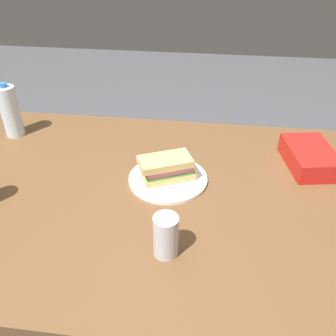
# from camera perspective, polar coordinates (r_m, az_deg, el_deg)

# --- Properties ---
(ground_plane) EXTENTS (8.00, 8.00, 0.00)m
(ground_plane) POSITION_cam_1_polar(r_m,az_deg,el_deg) (1.78, -2.61, -23.69)
(ground_plane) COLOR #4C4C51
(dining_table) EXTENTS (1.69, 1.02, 0.77)m
(dining_table) POSITION_cam_1_polar(r_m,az_deg,el_deg) (1.25, -3.43, -6.82)
(dining_table) COLOR brown
(dining_table) RESTS_ON ground_plane
(paper_plate) EXTENTS (0.26, 0.26, 0.01)m
(paper_plate) POSITION_cam_1_polar(r_m,az_deg,el_deg) (1.24, -0.00, -1.68)
(paper_plate) COLOR white
(paper_plate) RESTS_ON dining_table
(sandwich) EXTENTS (0.20, 0.16, 0.08)m
(sandwich) POSITION_cam_1_polar(r_m,az_deg,el_deg) (1.21, -0.14, 0.03)
(sandwich) COLOR #DBB26B
(sandwich) RESTS_ON paper_plate
(chip_bag) EXTENTS (0.19, 0.25, 0.07)m
(chip_bag) POSITION_cam_1_polar(r_m,az_deg,el_deg) (1.39, 21.15, 1.60)
(chip_bag) COLOR red
(chip_bag) RESTS_ON dining_table
(water_bottle_tall) EXTENTS (0.07, 0.07, 0.22)m
(water_bottle_tall) POSITION_cam_1_polar(r_m,az_deg,el_deg) (1.59, -23.34, 8.10)
(water_bottle_tall) COLOR silver
(water_bottle_tall) RESTS_ON dining_table
(soda_can_silver) EXTENTS (0.07, 0.07, 0.12)m
(soda_can_silver) POSITION_cam_1_polar(r_m,az_deg,el_deg) (0.95, -0.33, -10.51)
(soda_can_silver) COLOR silver
(soda_can_silver) RESTS_ON dining_table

